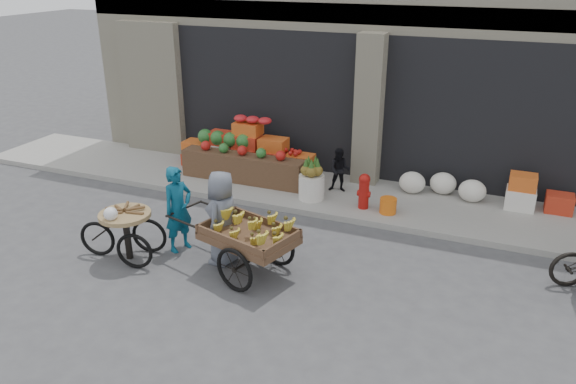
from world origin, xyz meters
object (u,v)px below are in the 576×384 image
at_px(pineapple_bin, 311,187).
at_px(vendor_woman, 178,209).
at_px(orange_bucket, 388,206).
at_px(vendor_grey, 222,218).
at_px(seated_person, 340,170).
at_px(banana_cart, 246,232).
at_px(tricycle_cart, 126,228).
at_px(fire_hydrant, 364,190).

distance_m(pineapple_bin, vendor_woman, 3.04).
relative_size(orange_bucket, vendor_grey, 0.20).
relative_size(seated_person, banana_cart, 0.36).
xyz_separation_m(seated_person, vendor_woman, (-1.81, -3.26, 0.16)).
bearing_deg(banana_cart, seated_person, 99.45).
height_order(pineapple_bin, tricycle_cart, tricycle_cart).
bearing_deg(vendor_woman, vendor_grey, -76.22).
height_order(orange_bucket, vendor_grey, vendor_grey).
distance_m(pineapple_bin, tricycle_cart, 3.86).
bearing_deg(tricycle_cart, pineapple_bin, 47.49).
xyz_separation_m(pineapple_bin, vendor_grey, (-0.52, -2.76, 0.42)).
distance_m(pineapple_bin, fire_hydrant, 1.11).
distance_m(fire_hydrant, orange_bucket, 0.55).
bearing_deg(seated_person, vendor_woman, -129.05).
height_order(pineapple_bin, banana_cart, banana_cart).
xyz_separation_m(banana_cart, vendor_grey, (-0.52, 0.20, 0.06)).
xyz_separation_m(pineapple_bin, fire_hydrant, (1.10, -0.05, 0.13)).
distance_m(fire_hydrant, seated_person, 0.96).
height_order(seated_person, tricycle_cart, seated_person).
xyz_separation_m(pineapple_bin, seated_person, (0.40, 0.60, 0.21)).
xyz_separation_m(orange_bucket, vendor_woman, (-3.01, -2.56, 0.48)).
xyz_separation_m(banana_cart, vendor_woman, (-1.41, 0.29, 0.02)).
bearing_deg(pineapple_bin, vendor_woman, -117.94).
bearing_deg(banana_cart, fire_hydrant, 85.13).
height_order(fire_hydrant, tricycle_cart, tricycle_cart).
bearing_deg(vendor_grey, fire_hydrant, 146.96).
distance_m(fire_hydrant, vendor_grey, 3.17).
relative_size(pineapple_bin, vendor_grey, 0.33).
relative_size(seated_person, vendor_grey, 0.59).
bearing_deg(tricycle_cart, banana_cart, -1.63).
xyz_separation_m(pineapple_bin, vendor_woman, (-1.41, -2.66, 0.38)).
bearing_deg(seated_person, orange_bucket, -40.26).
relative_size(tricycle_cart, vendor_grey, 0.93).
bearing_deg(fire_hydrant, vendor_grey, -120.84).
bearing_deg(banana_cart, tricycle_cart, -155.04).
height_order(banana_cart, vendor_woman, vendor_woman).
bearing_deg(tricycle_cart, vendor_grey, 8.26).
distance_m(banana_cart, vendor_grey, 0.56).
xyz_separation_m(vendor_woman, tricycle_cart, (-0.62, -0.62, -0.18)).
distance_m(vendor_woman, vendor_grey, 0.90).
relative_size(pineapple_bin, orange_bucket, 1.62).
bearing_deg(fire_hydrant, orange_bucket, -5.71).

